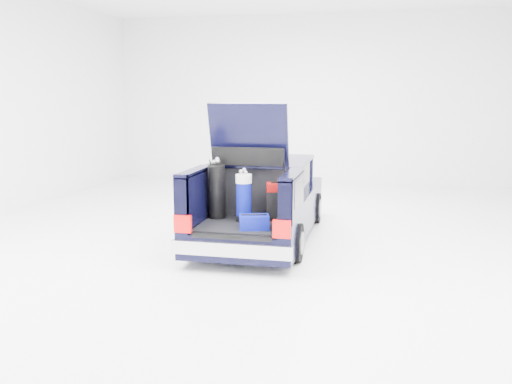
% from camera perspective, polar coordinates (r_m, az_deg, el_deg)
% --- Properties ---
extents(ground, '(14.00, 14.00, 0.00)m').
position_cam_1_polar(ground, '(10.03, 0.62, -4.83)').
color(ground, white).
rests_on(ground, ground).
extents(car, '(1.87, 4.65, 2.47)m').
position_cam_1_polar(car, '(9.98, 0.75, -0.94)').
color(car, black).
rests_on(car, ground).
extents(red_suitcase, '(0.43, 0.33, 0.64)m').
position_cam_1_polar(red_suitcase, '(8.69, 2.38, -1.04)').
color(red_suitcase, '#670403').
rests_on(red_suitcase, car).
extents(black_golf_bag, '(0.34, 0.42, 1.00)m').
position_cam_1_polar(black_golf_bag, '(8.80, -4.14, 0.06)').
color(black_golf_bag, black).
rests_on(black_golf_bag, car).
extents(blue_golf_bag, '(0.27, 0.27, 0.86)m').
position_cam_1_polar(blue_golf_bag, '(8.58, -1.30, -0.58)').
color(blue_golf_bag, black).
rests_on(blue_golf_bag, car).
extents(blue_duffel, '(0.50, 0.39, 0.23)m').
position_cam_1_polar(blue_duffel, '(8.14, -0.20, -3.18)').
color(blue_duffel, '#050A76').
rests_on(blue_duffel, car).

